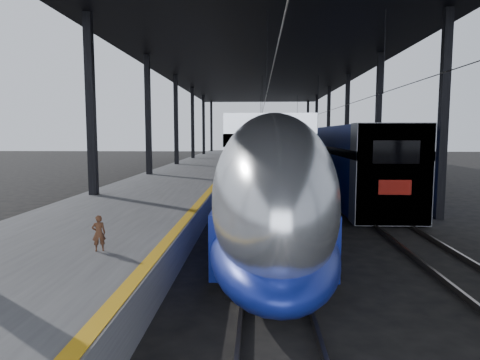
{
  "coord_description": "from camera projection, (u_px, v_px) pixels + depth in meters",
  "views": [
    {
      "loc": [
        1.6,
        -13.91,
        3.72
      ],
      "look_at": [
        0.95,
        2.12,
        2.0
      ],
      "focal_mm": 32.0,
      "sensor_mm": 36.0,
      "label": 1
    }
  ],
  "objects": [
    {
      "name": "ground",
      "position": [
        209.0,
        246.0,
        14.28
      ],
      "size": [
        160.0,
        160.0,
        0.0
      ],
      "primitive_type": "plane",
      "color": "black",
      "rests_on": "ground"
    },
    {
      "name": "platform",
      "position": [
        194.0,
        175.0,
        34.24
      ],
      "size": [
        6.0,
        80.0,
        1.0
      ],
      "primitive_type": "cube",
      "color": "#4C4C4F",
      "rests_on": "ground"
    },
    {
      "name": "yellow_strip",
      "position": [
        228.0,
        168.0,
        34.07
      ],
      "size": [
        0.3,
        80.0,
        0.01
      ],
      "primitive_type": "cube",
      "color": "gold",
      "rests_on": "platform"
    },
    {
      "name": "rails",
      "position": [
        294.0,
        180.0,
        33.96
      ],
      "size": [
        6.52,
        80.0,
        0.16
      ],
      "color": "slate",
      "rests_on": "ground"
    },
    {
      "name": "canopy",
      "position": [
        262.0,
        64.0,
        33.1
      ],
      "size": [
        18.0,
        75.0,
        9.47
      ],
      "color": "black",
      "rests_on": "ground"
    },
    {
      "name": "tgv_train",
      "position": [
        262.0,
        153.0,
        37.99
      ],
      "size": [
        3.06,
        65.2,
        4.39
      ],
      "color": "#B2B5B9",
      "rests_on": "ground"
    },
    {
      "name": "second_train",
      "position": [
        310.0,
        150.0,
        43.85
      ],
      "size": [
        3.03,
        56.05,
        4.17
      ],
      "color": "navy",
      "rests_on": "ground"
    },
    {
      "name": "child",
      "position": [
        99.0,
        233.0,
        9.96
      ],
      "size": [
        0.37,
        0.31,
        0.85
      ],
      "primitive_type": "imported",
      "rotation": [
        0.0,
        0.0,
        3.55
      ],
      "color": "#4A2918",
      "rests_on": "platform"
    }
  ]
}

